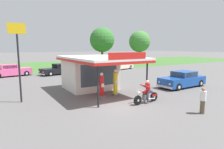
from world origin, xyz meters
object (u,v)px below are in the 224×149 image
motorcycle_with_rider (147,94)px  parked_car_back_row_far_right (11,71)px  gas_pump_offside (115,83)px  parked_car_back_row_far_left (86,65)px  featured_classic_sedan (182,80)px  bystander_admiring_sedan (203,100)px  parked_car_back_row_right (60,69)px  gas_pump_nearside (102,86)px  parked_car_back_row_centre_left (121,65)px  roadside_pole_sign (18,50)px

motorcycle_with_rider → parked_car_back_row_far_right: (-6.93, 18.65, 0.06)m
gas_pump_offside → parked_car_back_row_far_left: bearing=72.7°
featured_classic_sedan → bystander_admiring_sedan: bearing=-133.7°
parked_car_back_row_right → parked_car_back_row_far_left: 7.76m
gas_pump_nearside → parked_car_back_row_centre_left: gas_pump_nearside is taller
gas_pump_offside → roadside_pole_sign: bearing=165.0°
parked_car_back_row_far_right → roadside_pole_sign: bearing=-91.4°
parked_car_back_row_far_left → bystander_admiring_sedan: parked_car_back_row_far_left is taller
motorcycle_with_rider → roadside_pole_sign: bearing=146.9°
parked_car_back_row_right → roadside_pole_sign: bearing=-117.2°
motorcycle_with_rider → featured_classic_sedan: (6.57, 2.24, 0.04)m
gas_pump_nearside → parked_car_back_row_far_left: gas_pump_nearside is taller
bystander_admiring_sedan → roadside_pole_sign: 12.05m
gas_pump_nearside → motorcycle_with_rider: (1.87, -2.96, -0.21)m
gas_pump_offside → parked_car_back_row_centre_left: (10.50, 14.58, -0.26)m
gas_pump_nearside → gas_pump_offside: 1.25m
parked_car_back_row_right → parked_car_back_row_centre_left: size_ratio=1.04×
gas_pump_offside → parked_car_back_row_far_left: size_ratio=0.41×
parked_car_back_row_right → gas_pump_offside: bearing=-89.0°
gas_pump_offside → bystander_admiring_sedan: (1.90, -6.25, -0.17)m
gas_pump_nearside → motorcycle_with_rider: gas_pump_nearside is taller
featured_classic_sedan → parked_car_back_row_centre_left: parked_car_back_row_centre_left is taller
bystander_admiring_sedan → parked_car_back_row_right: bearing=96.0°
gas_pump_offside → parked_car_back_row_far_right: bearing=111.9°
featured_classic_sedan → parked_car_back_row_far_right: parked_car_back_row_far_right is taller
gas_pump_offside → roadside_pole_sign: (-6.64, 1.77, 2.65)m
parked_car_back_row_right → parked_car_back_row_far_right: parked_car_back_row_far_right is taller
gas_pump_offside → gas_pump_nearside: bearing=-180.0°
gas_pump_offside → parked_car_back_row_far_right: (-6.31, 15.68, -0.25)m
parked_car_back_row_far_left → roadside_pole_sign: (-12.54, -17.17, 2.93)m
featured_classic_sedan → bystander_admiring_sedan: bystander_admiring_sedan is taller
parked_car_back_row_centre_left → roadside_pole_sign: roadside_pole_sign is taller
gas_pump_nearside → roadside_pole_sign: roadside_pole_sign is taller
roadside_pole_sign → bystander_admiring_sedan: bearing=-43.2°
motorcycle_with_rider → parked_car_back_row_right: size_ratio=0.40×
gas_pump_offside → parked_car_back_row_right: 14.22m
gas_pump_offside → parked_car_back_row_right: bearing=91.0°
parked_car_back_row_centre_left → parked_car_back_row_far_left: size_ratio=1.04×
gas_pump_nearside → gas_pump_offside: (1.25, 0.00, 0.09)m
gas_pump_offside → motorcycle_with_rider: size_ratio=0.94×
gas_pump_nearside → roadside_pole_sign: size_ratio=0.36×
parked_car_back_row_far_left → bystander_admiring_sedan: bearing=-99.0°
featured_classic_sedan → parked_car_back_row_right: 16.68m
parked_car_back_row_centre_left → roadside_pole_sign: bearing=-143.2°
gas_pump_nearside → parked_car_back_row_right: 14.25m
gas_pump_offside → bystander_admiring_sedan: 6.53m
motorcycle_with_rider → bystander_admiring_sedan: (1.28, -3.29, 0.14)m
featured_classic_sedan → parked_car_back_row_far_left: 19.70m
featured_classic_sedan → parked_car_back_row_far_left: bearing=93.8°
parked_car_back_row_centre_left → roadside_pole_sign: size_ratio=0.98×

